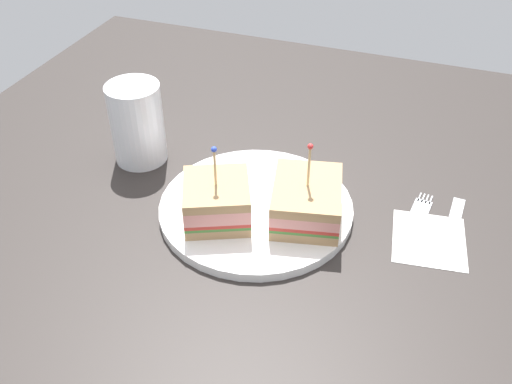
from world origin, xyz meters
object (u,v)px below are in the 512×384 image
napkin (429,239)px  fork (418,215)px  sandwich_half_front (217,201)px  sandwich_half_back (306,202)px  drink_glass (138,127)px  knife (453,226)px  plate (256,208)px

napkin → fork: 4.45cm
sandwich_half_front → sandwich_half_back: size_ratio=0.91×
drink_glass → sandwich_half_front: bearing=148.9°
sandwich_half_back → drink_glass: 27.24cm
napkin → knife: (-2.53, -3.51, 0.10)cm
plate → fork: size_ratio=1.95×
knife → sandwich_half_back: bearing=18.8°
fork → knife: bearing=173.1°
plate → knife: (-24.30, -5.67, -0.43)cm
drink_glass → knife: drink_glass is taller
plate → napkin: (-21.76, -2.16, -0.53)cm
fork → knife: 4.42cm
knife → napkin: bearing=54.2°
sandwich_half_back → fork: size_ratio=0.93×
knife → plate: bearing=13.1°
sandwich_half_front → napkin: size_ratio=1.12×
sandwich_half_back → drink_glass: sandwich_half_back is taller
fork → knife: (-4.39, 0.53, 0.00)cm
sandwich_half_back → knife: size_ratio=0.86×
drink_glass → fork: (-39.78, -0.39, -5.11)cm
drink_glass → fork: drink_glass is taller
plate → drink_glass: 21.23cm
plate → knife: 24.95cm
knife → sandwich_half_front: bearing=19.0°
sandwich_half_front → drink_glass: 19.00cm
drink_glass → fork: size_ratio=0.92×
sandwich_half_front → napkin: bearing=-166.4°
fork → sandwich_half_front: bearing=23.4°
sandwich_half_back → napkin: bearing=-170.6°
plate → drink_glass: size_ratio=2.13×
plate → sandwich_half_front: 6.27cm
sandwich_half_front → knife: sandwich_half_front is taller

